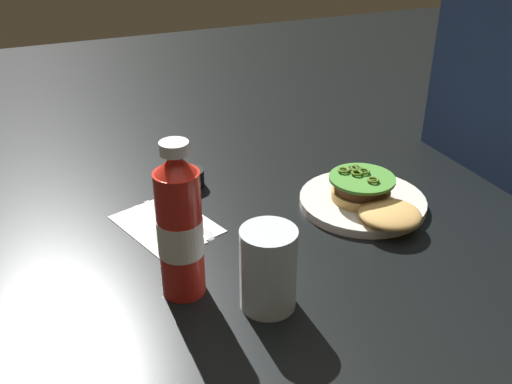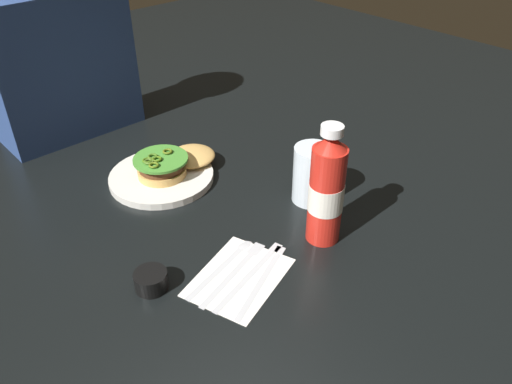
{
  "view_description": "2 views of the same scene",
  "coord_description": "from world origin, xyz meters",
  "px_view_note": "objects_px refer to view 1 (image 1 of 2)",
  "views": [
    {
      "loc": [
        0.84,
        -0.41,
        0.57
      ],
      "look_at": [
        -0.01,
        -0.05,
        0.07
      ],
      "focal_mm": 41.5,
      "sensor_mm": 36.0,
      "label": 1
    },
    {
      "loc": [
        -0.51,
        -0.72,
        0.65
      ],
      "look_at": [
        0.04,
        -0.12,
        0.09
      ],
      "focal_mm": 35.5,
      "sensor_mm": 36.0,
      "label": 2
    }
  ],
  "objects_px": {
    "water_glass": "(268,269)",
    "butter_knife": "(167,231)",
    "dinner_plate": "(363,203)",
    "fork_utensil": "(178,224)",
    "condiment_cup": "(190,178)",
    "spoon_utensil": "(193,221)",
    "ketchup_bottle": "(180,228)",
    "burger_sandwich": "(371,197)",
    "steak_knife": "(155,236)",
    "napkin": "(166,224)"
  },
  "relations": [
    {
      "from": "condiment_cup",
      "to": "spoon_utensil",
      "type": "relative_size",
      "value": 0.32
    },
    {
      "from": "napkin",
      "to": "water_glass",
      "type": "bearing_deg",
      "value": 15.95
    },
    {
      "from": "napkin",
      "to": "spoon_utensil",
      "type": "xyz_separation_m",
      "value": [
        0.02,
        0.05,
        0.0
      ]
    },
    {
      "from": "ketchup_bottle",
      "to": "fork_utensil",
      "type": "height_order",
      "value": "ketchup_bottle"
    },
    {
      "from": "spoon_utensil",
      "to": "burger_sandwich",
      "type": "bearing_deg",
      "value": 73.09
    },
    {
      "from": "steak_knife",
      "to": "spoon_utensil",
      "type": "relative_size",
      "value": 1.04
    },
    {
      "from": "napkin",
      "to": "steak_knife",
      "type": "xyz_separation_m",
      "value": [
        0.04,
        -0.03,
        0.0
      ]
    },
    {
      "from": "ketchup_bottle",
      "to": "water_glass",
      "type": "relative_size",
      "value": 1.93
    },
    {
      "from": "water_glass",
      "to": "fork_utensil",
      "type": "distance_m",
      "value": 0.28
    },
    {
      "from": "burger_sandwich",
      "to": "ketchup_bottle",
      "type": "bearing_deg",
      "value": -77.52
    },
    {
      "from": "ketchup_bottle",
      "to": "water_glass",
      "type": "height_order",
      "value": "ketchup_bottle"
    },
    {
      "from": "spoon_utensil",
      "to": "steak_knife",
      "type": "bearing_deg",
      "value": -74.52
    },
    {
      "from": "burger_sandwich",
      "to": "condiment_cup",
      "type": "distance_m",
      "value": 0.37
    },
    {
      "from": "butter_knife",
      "to": "fork_utensil",
      "type": "relative_size",
      "value": 1.09
    },
    {
      "from": "spoon_utensil",
      "to": "ketchup_bottle",
      "type": "bearing_deg",
      "value": -21.56
    },
    {
      "from": "water_glass",
      "to": "condiment_cup",
      "type": "height_order",
      "value": "water_glass"
    },
    {
      "from": "dinner_plate",
      "to": "spoon_utensil",
      "type": "distance_m",
      "value": 0.33
    },
    {
      "from": "steak_knife",
      "to": "spoon_utensil",
      "type": "bearing_deg",
      "value": 105.48
    },
    {
      "from": "water_glass",
      "to": "dinner_plate",
      "type": "bearing_deg",
      "value": 124.17
    },
    {
      "from": "dinner_plate",
      "to": "ketchup_bottle",
      "type": "height_order",
      "value": "ketchup_bottle"
    },
    {
      "from": "fork_utensil",
      "to": "spoon_utensil",
      "type": "height_order",
      "value": "same"
    },
    {
      "from": "condiment_cup",
      "to": "water_glass",
      "type": "bearing_deg",
      "value": -0.9
    },
    {
      "from": "fork_utensil",
      "to": "ketchup_bottle",
      "type": "bearing_deg",
      "value": -13.42
    },
    {
      "from": "fork_utensil",
      "to": "spoon_utensil",
      "type": "bearing_deg",
      "value": 86.52
    },
    {
      "from": "condiment_cup",
      "to": "steak_knife",
      "type": "relative_size",
      "value": 0.3
    },
    {
      "from": "condiment_cup",
      "to": "fork_utensil",
      "type": "distance_m",
      "value": 0.16
    },
    {
      "from": "ketchup_bottle",
      "to": "butter_knife",
      "type": "height_order",
      "value": "ketchup_bottle"
    },
    {
      "from": "water_glass",
      "to": "napkin",
      "type": "bearing_deg",
      "value": -164.05
    },
    {
      "from": "steak_knife",
      "to": "fork_utensil",
      "type": "bearing_deg",
      "value": 115.44
    },
    {
      "from": "burger_sandwich",
      "to": "fork_utensil",
      "type": "bearing_deg",
      "value": -105.86
    },
    {
      "from": "dinner_plate",
      "to": "butter_knife",
      "type": "bearing_deg",
      "value": -98.16
    },
    {
      "from": "dinner_plate",
      "to": "condiment_cup",
      "type": "bearing_deg",
      "value": -127.25
    },
    {
      "from": "burger_sandwich",
      "to": "water_glass",
      "type": "height_order",
      "value": "water_glass"
    },
    {
      "from": "dinner_plate",
      "to": "steak_knife",
      "type": "distance_m",
      "value": 0.4
    },
    {
      "from": "ketchup_bottle",
      "to": "napkin",
      "type": "relative_size",
      "value": 1.34
    },
    {
      "from": "steak_knife",
      "to": "fork_utensil",
      "type": "distance_m",
      "value": 0.05
    },
    {
      "from": "dinner_plate",
      "to": "burger_sandwich",
      "type": "relative_size",
      "value": 1.16
    },
    {
      "from": "napkin",
      "to": "dinner_plate",
      "type": "bearing_deg",
      "value": 77.16
    },
    {
      "from": "condiment_cup",
      "to": "butter_knife",
      "type": "relative_size",
      "value": 0.28
    },
    {
      "from": "butter_knife",
      "to": "water_glass",
      "type": "bearing_deg",
      "value": 19.14
    },
    {
      "from": "burger_sandwich",
      "to": "spoon_utensil",
      "type": "bearing_deg",
      "value": -106.91
    },
    {
      "from": "dinner_plate",
      "to": "napkin",
      "type": "bearing_deg",
      "value": -102.84
    },
    {
      "from": "ketchup_bottle",
      "to": "butter_knife",
      "type": "relative_size",
      "value": 1.18
    },
    {
      "from": "butter_knife",
      "to": "spoon_utensil",
      "type": "relative_size",
      "value": 1.12
    },
    {
      "from": "dinner_plate",
      "to": "fork_utensil",
      "type": "xyz_separation_m",
      "value": [
        -0.07,
        -0.35,
        -0.0
      ]
    },
    {
      "from": "butter_knife",
      "to": "burger_sandwich",
      "type": "bearing_deg",
      "value": 77.5
    },
    {
      "from": "water_glass",
      "to": "steak_knife",
      "type": "relative_size",
      "value": 0.65
    },
    {
      "from": "fork_utensil",
      "to": "burger_sandwich",
      "type": "bearing_deg",
      "value": 74.14
    },
    {
      "from": "water_glass",
      "to": "butter_knife",
      "type": "distance_m",
      "value": 0.27
    },
    {
      "from": "ketchup_bottle",
      "to": "steak_knife",
      "type": "xyz_separation_m",
      "value": [
        -0.16,
        -0.0,
        -0.11
      ]
    }
  ]
}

